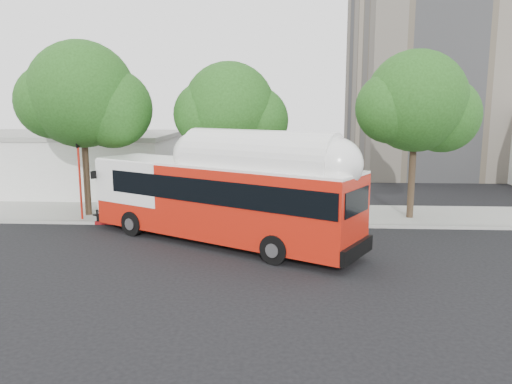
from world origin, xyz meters
TOP-DOWN VIEW (x-y plane):
  - ground at (0.00, 0.00)m, footprint 120.00×120.00m
  - sidewalk at (0.00, 6.50)m, footprint 60.00×5.00m
  - curb_strip at (0.00, 3.90)m, footprint 60.00×0.30m
  - red_curb_segment at (-3.00, 3.90)m, footprint 10.00×0.32m
  - street_tree_left at (-8.53, 5.56)m, footprint 6.67×5.80m
  - street_tree_mid at (-0.59, 6.06)m, footprint 5.75×5.00m
  - street_tree_right at (9.44, 5.86)m, footprint 6.21×5.40m
  - low_commercial_bldg at (-14.00, 14.00)m, footprint 16.20×10.20m
  - transit_bus at (-0.83, 0.63)m, footprint 13.57×9.23m
  - signal_pole at (-8.93, 4.40)m, footprint 0.12×0.41m

SIDE VIEW (x-z plane):
  - ground at x=0.00m, z-range 0.00..0.00m
  - sidewalk at x=0.00m, z-range 0.00..0.15m
  - curb_strip at x=0.00m, z-range 0.00..0.15m
  - red_curb_segment at x=-3.00m, z-range 0.00..0.16m
  - transit_bus at x=-0.83m, z-range -0.14..4.08m
  - low_commercial_bldg at x=-14.00m, z-range 0.03..4.28m
  - signal_pole at x=-8.93m, z-range 0.06..4.34m
  - street_tree_mid at x=-0.59m, z-range 1.60..10.22m
  - street_tree_right at x=9.44m, z-range 1.67..10.85m
  - street_tree_left at x=-8.53m, z-range 1.73..11.47m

